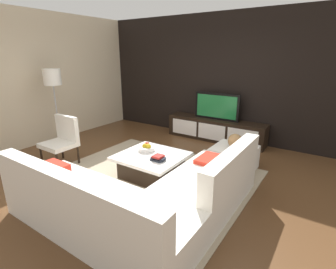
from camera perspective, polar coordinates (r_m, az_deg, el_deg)
ground_plane at (r=4.15m, az=-3.35°, el=-10.10°), size 14.00×14.00×0.00m
feature_wall_back at (r=6.07m, az=12.30°, el=12.20°), size 6.40×0.12×2.80m
side_wall_left at (r=6.29m, az=-26.81°, el=10.94°), size 0.12×5.20×2.80m
area_rug at (r=4.21m, az=-4.46°, el=-9.68°), size 3.12×2.68×0.01m
media_console at (r=6.01m, az=10.50°, el=1.06°), size 2.28×0.44×0.50m
television at (r=5.88m, az=10.80°, el=6.19°), size 1.05×0.06×0.60m
sectional_couch at (r=3.15m, az=-5.26°, el=-13.95°), size 2.39×2.41×0.82m
coffee_table at (r=4.19m, az=-3.67°, el=-6.78°), size 1.02×0.96×0.38m
accent_chair_near at (r=4.97m, az=-22.48°, el=-0.60°), size 0.56×0.50×0.87m
floor_lamp at (r=5.73m, az=-24.34°, el=10.73°), size 0.34×0.34×1.64m
ottoman at (r=4.57m, az=14.44°, el=-5.20°), size 0.70×0.70×0.40m
fruit_bowl at (r=4.28m, az=-4.81°, el=-2.97°), size 0.28×0.28×0.14m
decorative_ball at (r=4.46m, az=14.75°, el=-1.39°), size 0.24×0.24×0.24m
book_stack at (r=3.89m, az=-2.22°, el=-5.27°), size 0.22×0.16×0.08m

